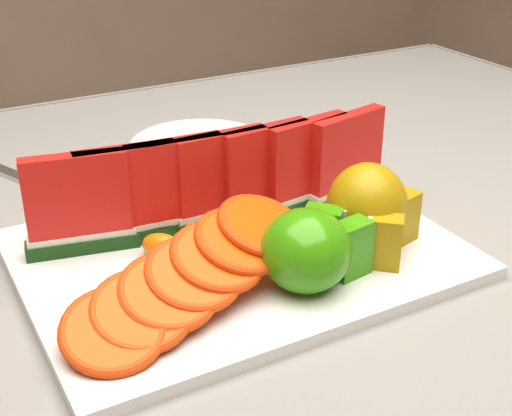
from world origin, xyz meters
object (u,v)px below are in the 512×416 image
(side_plate, at_px, (199,145))
(platter, at_px, (238,254))
(pear_cluster, at_px, (370,210))
(apple_cluster, at_px, (311,249))

(side_plate, bearing_deg, platter, -107.49)
(pear_cluster, distance_m, side_plate, 0.34)
(apple_cluster, relative_size, side_plate, 0.54)
(platter, bearing_deg, apple_cluster, -70.67)
(apple_cluster, bearing_deg, pear_cluster, 18.23)
(platter, xyz_separation_m, pear_cluster, (0.11, -0.06, 0.04))
(platter, height_order, apple_cluster, apple_cluster)
(platter, relative_size, pear_cluster, 3.69)
(platter, distance_m, side_plate, 0.29)
(platter, relative_size, side_plate, 1.87)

